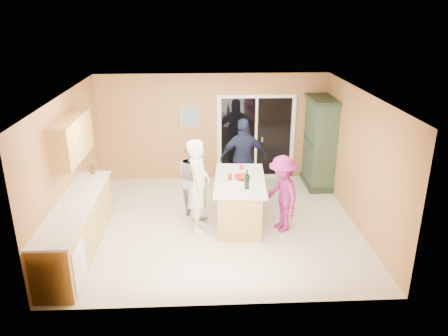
{
  "coord_description": "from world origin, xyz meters",
  "views": [
    {
      "loc": [
        -0.24,
        -7.74,
        4.1
      ],
      "look_at": [
        0.15,
        0.1,
        1.15
      ],
      "focal_mm": 35.0,
      "sensor_mm": 36.0,
      "label": 1
    }
  ],
  "objects_px": {
    "kitchen_island": "(239,202)",
    "woman_magenta": "(282,194)",
    "green_hutch": "(320,144)",
    "woman_grey": "(194,179)",
    "woman_white": "(199,186)",
    "woman_navy": "(244,158)"
  },
  "relations": [
    {
      "from": "woman_white",
      "to": "woman_magenta",
      "type": "xyz_separation_m",
      "value": [
        1.57,
        -0.11,
        -0.16
      ]
    },
    {
      "from": "woman_white",
      "to": "woman_grey",
      "type": "bearing_deg",
      "value": 11.57
    },
    {
      "from": "kitchen_island",
      "to": "green_hutch",
      "type": "bearing_deg",
      "value": 46.57
    },
    {
      "from": "green_hutch",
      "to": "woman_grey",
      "type": "relative_size",
      "value": 1.32
    },
    {
      "from": "kitchen_island",
      "to": "woman_magenta",
      "type": "distance_m",
      "value": 0.9
    },
    {
      "from": "kitchen_island",
      "to": "woman_white",
      "type": "xyz_separation_m",
      "value": [
        -0.8,
        -0.21,
        0.47
      ]
    },
    {
      "from": "green_hutch",
      "to": "woman_white",
      "type": "distance_m",
      "value": 3.51
    },
    {
      "from": "green_hutch",
      "to": "woman_magenta",
      "type": "relative_size",
      "value": 1.42
    },
    {
      "from": "woman_white",
      "to": "woman_navy",
      "type": "relative_size",
      "value": 1.01
    },
    {
      "from": "kitchen_island",
      "to": "woman_navy",
      "type": "distance_m",
      "value": 1.42
    },
    {
      "from": "kitchen_island",
      "to": "woman_grey",
      "type": "distance_m",
      "value": 1.03
    },
    {
      "from": "woman_white",
      "to": "green_hutch",
      "type": "bearing_deg",
      "value": -50.91
    },
    {
      "from": "kitchen_island",
      "to": "woman_navy",
      "type": "xyz_separation_m",
      "value": [
        0.2,
        1.33,
        0.46
      ]
    },
    {
      "from": "kitchen_island",
      "to": "green_hutch",
      "type": "xyz_separation_m",
      "value": [
        2.04,
        1.85,
        0.6
      ]
    },
    {
      "from": "green_hutch",
      "to": "woman_grey",
      "type": "distance_m",
      "value": 3.28
    },
    {
      "from": "kitchen_island",
      "to": "woman_grey",
      "type": "height_order",
      "value": "woman_grey"
    },
    {
      "from": "kitchen_island",
      "to": "green_hutch",
      "type": "relative_size",
      "value": 0.86
    },
    {
      "from": "kitchen_island",
      "to": "woman_navy",
      "type": "relative_size",
      "value": 1.02
    },
    {
      "from": "kitchen_island",
      "to": "green_hutch",
      "type": "height_order",
      "value": "green_hutch"
    },
    {
      "from": "woman_grey",
      "to": "woman_magenta",
      "type": "height_order",
      "value": "woman_grey"
    },
    {
      "from": "woman_white",
      "to": "woman_grey",
      "type": "relative_size",
      "value": 1.12
    },
    {
      "from": "woman_white",
      "to": "woman_magenta",
      "type": "height_order",
      "value": "woman_white"
    }
  ]
}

